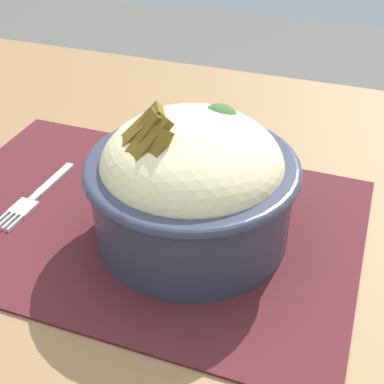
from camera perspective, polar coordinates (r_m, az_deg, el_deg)
The scene contains 4 objects.
table at distance 0.61m, azimuth -5.45°, elevation -7.83°, with size 1.21×0.79×0.75m.
placemat at distance 0.55m, azimuth -5.53°, elevation -3.02°, with size 0.44×0.30×0.00m, color #47191E.
bowl at distance 0.50m, azimuth 0.00°, elevation 1.19°, with size 0.20×0.20×0.14m.
fork at distance 0.60m, azimuth -16.41°, elevation -0.52°, with size 0.02×0.13×0.00m.
Camera 1 is at (-0.20, 0.40, 1.10)m, focal length 50.03 mm.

